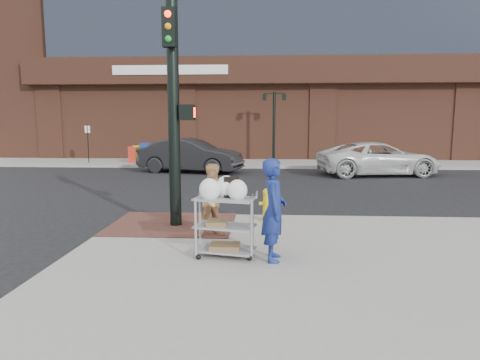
# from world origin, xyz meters

# --- Properties ---
(ground) EXTENTS (220.00, 220.00, 0.00)m
(ground) POSITION_xyz_m (0.00, 0.00, 0.00)
(ground) COLOR black
(ground) RESTS_ON ground
(sidewalk_far) EXTENTS (65.00, 36.00, 0.15)m
(sidewalk_far) POSITION_xyz_m (12.50, 32.00, 0.07)
(sidewalk_far) COLOR gray
(sidewalk_far) RESTS_ON ground
(brick_curb_ramp) EXTENTS (2.80, 2.40, 0.01)m
(brick_curb_ramp) POSITION_xyz_m (-0.60, 0.90, 0.16)
(brick_curb_ramp) COLOR #512826
(brick_curb_ramp) RESTS_ON sidewalk_near
(lamp_post) EXTENTS (1.32, 0.22, 4.00)m
(lamp_post) POSITION_xyz_m (2.00, 16.00, 2.62)
(lamp_post) COLOR black
(lamp_post) RESTS_ON sidewalk_far
(parking_sign) EXTENTS (0.05, 0.05, 2.20)m
(parking_sign) POSITION_xyz_m (-8.50, 15.00, 1.25)
(parking_sign) COLOR black
(parking_sign) RESTS_ON sidewalk_far
(traffic_signal_pole) EXTENTS (0.61, 0.51, 5.00)m
(traffic_signal_pole) POSITION_xyz_m (-0.48, 0.77, 2.83)
(traffic_signal_pole) COLOR black
(traffic_signal_pole) RESTS_ON sidewalk_near
(woman_blue) EXTENTS (0.43, 0.65, 1.75)m
(woman_blue) POSITION_xyz_m (1.68, -1.55, 1.02)
(woman_blue) COLOR navy
(woman_blue) RESTS_ON sidewalk_near
(pedestrian_tan) EXTENTS (0.90, 0.81, 1.50)m
(pedestrian_tan) POSITION_xyz_m (0.50, -0.08, 0.90)
(pedestrian_tan) COLOR tan
(pedestrian_tan) RESTS_ON sidewalk_near
(sedan_dark) EXTENTS (5.33, 2.83, 1.67)m
(sedan_dark) POSITION_xyz_m (-2.14, 12.11, 0.83)
(sedan_dark) COLOR black
(sedan_dark) RESTS_ON ground
(minivan_white) EXTENTS (5.88, 3.39, 1.54)m
(minivan_white) POSITION_xyz_m (6.78, 11.51, 0.77)
(minivan_white) COLOR silver
(minivan_white) RESTS_ON ground
(utility_cart) EXTENTS (1.11, 0.77, 1.41)m
(utility_cart) POSITION_xyz_m (0.84, -1.40, 0.79)
(utility_cart) COLOR gray
(utility_cart) RESTS_ON sidewalk_near
(fire_hydrant) EXTENTS (0.37, 0.26, 0.78)m
(fire_hydrant) POSITION_xyz_m (1.57, 1.36, 0.55)
(fire_hydrant) COLOR gold
(fire_hydrant) RESTS_ON sidewalk_near
(newsbox_red) EXTENTS (0.48, 0.45, 0.92)m
(newsbox_red) POSITION_xyz_m (-6.12, 15.33, 0.61)
(newsbox_red) COLOR red
(newsbox_red) RESTS_ON sidewalk_far
(newsbox_yellow) EXTENTS (0.45, 0.42, 0.97)m
(newsbox_yellow) POSITION_xyz_m (-5.86, 15.50, 0.63)
(newsbox_yellow) COLOR gold
(newsbox_yellow) RESTS_ON sidewalk_far
(newsbox_blue) EXTENTS (0.56, 0.53, 1.15)m
(newsbox_blue) POSITION_xyz_m (-5.17, 14.90, 0.72)
(newsbox_blue) COLOR #1833A0
(newsbox_blue) RESTS_ON sidewalk_far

